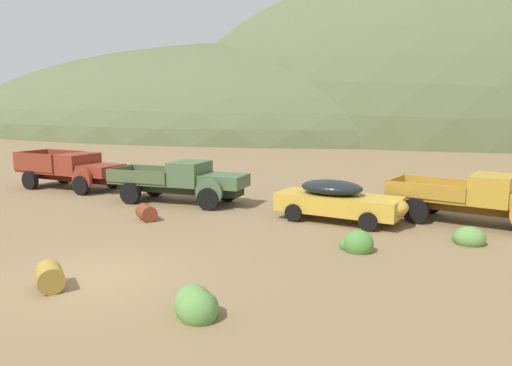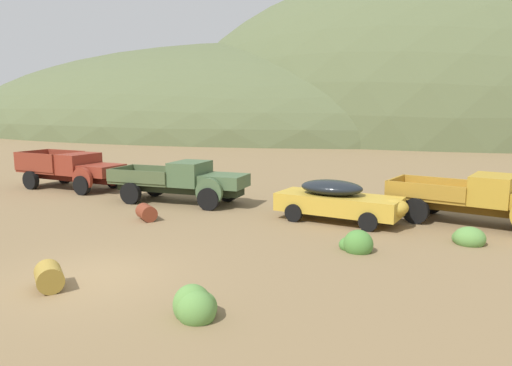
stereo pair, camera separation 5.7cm
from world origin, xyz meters
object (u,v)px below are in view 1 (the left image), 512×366
Objects in this scene: truck_weathered_green at (188,182)px; truck_mustard at (488,199)px; oil_drum_tipped at (50,277)px; car_faded_yellow at (342,201)px; oil_drum_foreground at (146,213)px; truck_rust_red at (76,170)px.

truck_weathered_green is 1.00× the size of truck_mustard.
truck_mustard is 5.95× the size of oil_drum_tipped.
car_faded_yellow is 0.80× the size of truck_mustard.
truck_mustard is 14.69m from oil_drum_tipped.
oil_drum_foreground is (0.05, -3.46, -0.69)m from truck_weathered_green.
truck_rust_red is 14.72m from oil_drum_tipped.
oil_drum_foreground is (-1.82, 6.85, -0.01)m from oil_drum_tipped.
truck_rust_red reaches higher than car_faded_yellow.
truck_weathered_green is 12.15m from truck_mustard.
oil_drum_foreground is at bearing -152.12° from car_faded_yellow.
truck_mustard is at bearing 22.59° from car_faded_yellow.
truck_rust_red is 5.75× the size of oil_drum_foreground.
truck_rust_red is 1.22× the size of car_faded_yellow.
oil_drum_foreground is at bearing -89.77° from truck_weathered_green.
truck_mustard is at bearing 3.03° from truck_rust_red.
oil_drum_foreground is (-7.02, -2.40, -0.51)m from car_faded_yellow.
truck_rust_red is 0.98× the size of truck_weathered_green.
oil_drum_tipped is at bearing -45.49° from truck_rust_red.
truck_mustard reaches higher than car_faded_yellow.
truck_weathered_green is 5.92× the size of oil_drum_tipped.
oil_drum_tipped is at bearing -80.35° from truck_weathered_green.
truck_mustard is at bearing 45.55° from oil_drum_tipped.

